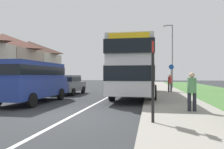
{
  "coord_description": "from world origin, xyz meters",
  "views": [
    {
      "loc": [
        2.9,
        -7.7,
        1.55
      ],
      "look_at": [
        0.76,
        4.35,
        1.6
      ],
      "focal_mm": 33.92,
      "sensor_mm": 36.0,
      "label": 1
    }
  ],
  "objects_px": {
    "street_lamp_mid": "(171,52)",
    "double_decker_bus": "(136,67)",
    "parked_van_blue": "(33,79)",
    "parked_car_grey": "(68,84)",
    "pedestrian_at_stop": "(192,90)",
    "cycle_route_sign": "(171,77)",
    "pedestrian_walking_away": "(170,82)",
    "bus_stop_sign": "(153,76)"
  },
  "relations": [
    {
      "from": "cycle_route_sign",
      "to": "street_lamp_mid",
      "type": "relative_size",
      "value": 0.34
    },
    {
      "from": "street_lamp_mid",
      "to": "pedestrian_at_stop",
      "type": "bearing_deg",
      "value": -92.91
    },
    {
      "from": "parked_car_grey",
      "to": "street_lamp_mid",
      "type": "xyz_separation_m",
      "value": [
        9.01,
        8.86,
        3.37
      ]
    },
    {
      "from": "parked_van_blue",
      "to": "double_decker_bus",
      "type": "bearing_deg",
      "value": 40.55
    },
    {
      "from": "double_decker_bus",
      "to": "parked_car_grey",
      "type": "distance_m",
      "value": 5.7
    },
    {
      "from": "double_decker_bus",
      "to": "parked_van_blue",
      "type": "relative_size",
      "value": 2.0
    },
    {
      "from": "double_decker_bus",
      "to": "street_lamp_mid",
      "type": "relative_size",
      "value": 1.46
    },
    {
      "from": "pedestrian_at_stop",
      "to": "cycle_route_sign",
      "type": "height_order",
      "value": "cycle_route_sign"
    },
    {
      "from": "parked_car_grey",
      "to": "bus_stop_sign",
      "type": "distance_m",
      "value": 11.78
    },
    {
      "from": "street_lamp_mid",
      "to": "double_decker_bus",
      "type": "bearing_deg",
      "value": -110.16
    },
    {
      "from": "pedestrian_at_stop",
      "to": "pedestrian_walking_away",
      "type": "distance_m",
      "value": 10.22
    },
    {
      "from": "double_decker_bus",
      "to": "bus_stop_sign",
      "type": "xyz_separation_m",
      "value": [
        1.1,
        -9.06,
        -0.6
      ]
    },
    {
      "from": "cycle_route_sign",
      "to": "street_lamp_mid",
      "type": "xyz_separation_m",
      "value": [
        0.58,
        5.68,
        2.81
      ]
    },
    {
      "from": "double_decker_bus",
      "to": "pedestrian_at_stop",
      "type": "bearing_deg",
      "value": -68.42
    },
    {
      "from": "parked_car_grey",
      "to": "pedestrian_walking_away",
      "type": "height_order",
      "value": "pedestrian_walking_away"
    },
    {
      "from": "parked_car_grey",
      "to": "street_lamp_mid",
      "type": "distance_m",
      "value": 13.08
    },
    {
      "from": "pedestrian_at_stop",
      "to": "pedestrian_walking_away",
      "type": "relative_size",
      "value": 1.0
    },
    {
      "from": "double_decker_bus",
      "to": "pedestrian_walking_away",
      "type": "distance_m",
      "value": 4.59
    },
    {
      "from": "double_decker_bus",
      "to": "street_lamp_mid",
      "type": "height_order",
      "value": "street_lamp_mid"
    },
    {
      "from": "street_lamp_mid",
      "to": "bus_stop_sign",
      "type": "bearing_deg",
      "value": -97.35
    },
    {
      "from": "parked_car_grey",
      "to": "pedestrian_walking_away",
      "type": "relative_size",
      "value": 2.39
    },
    {
      "from": "pedestrian_walking_away",
      "to": "street_lamp_mid",
      "type": "xyz_separation_m",
      "value": [
        0.73,
        6.06,
        3.26
      ]
    },
    {
      "from": "pedestrian_at_stop",
      "to": "street_lamp_mid",
      "type": "bearing_deg",
      "value": 87.09
    },
    {
      "from": "pedestrian_walking_away",
      "to": "street_lamp_mid",
      "type": "height_order",
      "value": "street_lamp_mid"
    },
    {
      "from": "bus_stop_sign",
      "to": "street_lamp_mid",
      "type": "bearing_deg",
      "value": 82.65
    },
    {
      "from": "double_decker_bus",
      "to": "cycle_route_sign",
      "type": "bearing_deg",
      "value": 52.83
    },
    {
      "from": "pedestrian_at_stop",
      "to": "pedestrian_walking_away",
      "type": "bearing_deg",
      "value": 89.46
    },
    {
      "from": "double_decker_bus",
      "to": "parked_car_grey",
      "type": "height_order",
      "value": "double_decker_bus"
    },
    {
      "from": "parked_van_blue",
      "to": "bus_stop_sign",
      "type": "relative_size",
      "value": 2.06
    },
    {
      "from": "parked_car_grey",
      "to": "street_lamp_mid",
      "type": "height_order",
      "value": "street_lamp_mid"
    },
    {
      "from": "double_decker_bus",
      "to": "pedestrian_walking_away",
      "type": "xyz_separation_m",
      "value": [
        2.77,
        3.47,
        -1.17
      ]
    },
    {
      "from": "pedestrian_at_stop",
      "to": "parked_car_grey",
      "type": "bearing_deg",
      "value": 137.78
    },
    {
      "from": "double_decker_bus",
      "to": "parked_van_blue",
      "type": "height_order",
      "value": "double_decker_bus"
    },
    {
      "from": "double_decker_bus",
      "to": "pedestrian_walking_away",
      "type": "bearing_deg",
      "value": 51.43
    },
    {
      "from": "double_decker_bus",
      "to": "pedestrian_at_stop",
      "type": "xyz_separation_m",
      "value": [
        2.67,
        -6.75,
        -1.17
      ]
    },
    {
      "from": "bus_stop_sign",
      "to": "cycle_route_sign",
      "type": "relative_size",
      "value": 1.03
    },
    {
      "from": "pedestrian_walking_away",
      "to": "cycle_route_sign",
      "type": "xyz_separation_m",
      "value": [
        0.15,
        0.38,
        0.45
      ]
    },
    {
      "from": "bus_stop_sign",
      "to": "street_lamp_mid",
      "type": "height_order",
      "value": "street_lamp_mid"
    },
    {
      "from": "bus_stop_sign",
      "to": "cycle_route_sign",
      "type": "bearing_deg",
      "value": 81.99
    },
    {
      "from": "parked_car_grey",
      "to": "double_decker_bus",
      "type": "bearing_deg",
      "value": -6.95
    },
    {
      "from": "double_decker_bus",
      "to": "parked_van_blue",
      "type": "xyz_separation_m",
      "value": [
        -5.48,
        -4.69,
        -0.78
      ]
    },
    {
      "from": "parked_car_grey",
      "to": "street_lamp_mid",
      "type": "relative_size",
      "value": 0.54
    }
  ]
}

